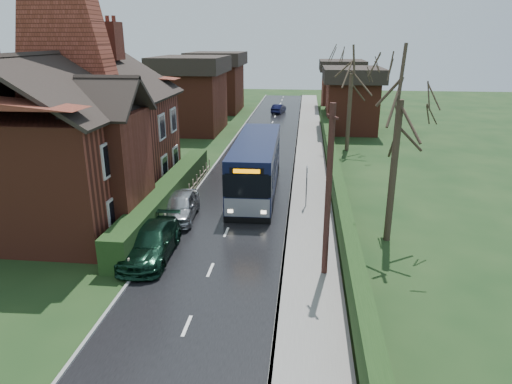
# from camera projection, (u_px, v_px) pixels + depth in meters

# --- Properties ---
(ground) EXTENTS (140.00, 140.00, 0.00)m
(ground) POSITION_uv_depth(u_px,v_px,m) (219.00, 250.00, 21.30)
(ground) COLOR #2B421C
(ground) RESTS_ON ground
(road) EXTENTS (6.00, 100.00, 0.02)m
(road) POSITION_uv_depth(u_px,v_px,m) (246.00, 185.00, 30.71)
(road) COLOR black
(road) RESTS_ON ground
(pavement) EXTENTS (2.50, 100.00, 0.14)m
(pavement) POSITION_uv_depth(u_px,v_px,m) (310.00, 186.00, 30.25)
(pavement) COLOR slate
(pavement) RESTS_ON ground
(kerb_right) EXTENTS (0.12, 100.00, 0.14)m
(kerb_right) POSITION_uv_depth(u_px,v_px,m) (292.00, 185.00, 30.38)
(kerb_right) COLOR gray
(kerb_right) RESTS_ON ground
(kerb_left) EXTENTS (0.12, 100.00, 0.10)m
(kerb_left) POSITION_uv_depth(u_px,v_px,m) (202.00, 182.00, 31.01)
(kerb_left) COLOR gray
(kerb_left) RESTS_ON ground
(front_hedge) EXTENTS (1.20, 16.00, 1.60)m
(front_hedge) POSITION_uv_depth(u_px,v_px,m) (168.00, 196.00, 26.14)
(front_hedge) COLOR black
(front_hedge) RESTS_ON ground
(picket_fence) EXTENTS (0.10, 16.00, 0.90)m
(picket_fence) POSITION_uv_depth(u_px,v_px,m) (181.00, 202.00, 26.18)
(picket_fence) COLOR gray
(picket_fence) RESTS_ON ground
(right_wall_hedge) EXTENTS (0.60, 50.00, 1.80)m
(right_wall_hedge) POSITION_uv_depth(u_px,v_px,m) (334.00, 173.00, 29.79)
(right_wall_hedge) COLOR maroon
(right_wall_hedge) RESTS_ON ground
(brick_house) EXTENTS (9.30, 14.60, 10.30)m
(brick_house) POSITION_uv_depth(u_px,v_px,m) (78.00, 133.00, 25.28)
(brick_house) COLOR maroon
(brick_house) RESTS_ON ground
(bus) EXTENTS (2.75, 11.17, 3.38)m
(bus) POSITION_uv_depth(u_px,v_px,m) (256.00, 166.00, 28.90)
(bus) COLOR black
(bus) RESTS_ON ground
(car_silver) EXTENTS (2.02, 4.37, 1.45)m
(car_silver) POSITION_uv_depth(u_px,v_px,m) (180.00, 206.00, 24.78)
(car_silver) COLOR #B9BABE
(car_silver) RESTS_ON ground
(car_green) EXTENTS (2.17, 4.98, 1.42)m
(car_green) POSITION_uv_depth(u_px,v_px,m) (150.00, 242.00, 20.38)
(car_green) COLOR black
(car_green) RESTS_ON ground
(car_distant) EXTENTS (1.86, 3.73, 1.17)m
(car_distant) POSITION_uv_depth(u_px,v_px,m) (279.00, 109.00, 59.57)
(car_distant) COLOR black
(car_distant) RESTS_ON ground
(bus_stop_sign) EXTENTS (0.08, 0.38, 2.54)m
(bus_stop_sign) POSITION_uv_depth(u_px,v_px,m) (307.00, 180.00, 26.00)
(bus_stop_sign) COLOR slate
(bus_stop_sign) RESTS_ON ground
(telegraph_pole) EXTENTS (0.43, 0.88, 7.13)m
(telegraph_pole) POSITION_uv_depth(u_px,v_px,m) (328.00, 193.00, 17.86)
(telegraph_pole) COLOR black
(telegraph_pole) RESTS_ON ground
(tree_right_near) EXTENTS (4.50, 4.50, 9.71)m
(tree_right_near) POSITION_uv_depth(u_px,v_px,m) (402.00, 89.00, 20.03)
(tree_right_near) COLOR #33281E
(tree_right_near) RESTS_ON ground
(tree_right_far) EXTENTS (4.84, 4.84, 9.35)m
(tree_right_far) POSITION_uv_depth(u_px,v_px,m) (352.00, 68.00, 37.85)
(tree_right_far) COLOR #392D22
(tree_right_far) RESTS_ON ground
(tree_house_side) EXTENTS (4.70, 4.70, 10.69)m
(tree_house_side) POSITION_uv_depth(u_px,v_px,m) (89.00, 59.00, 31.90)
(tree_house_side) COLOR #3C3023
(tree_house_side) RESTS_ON ground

